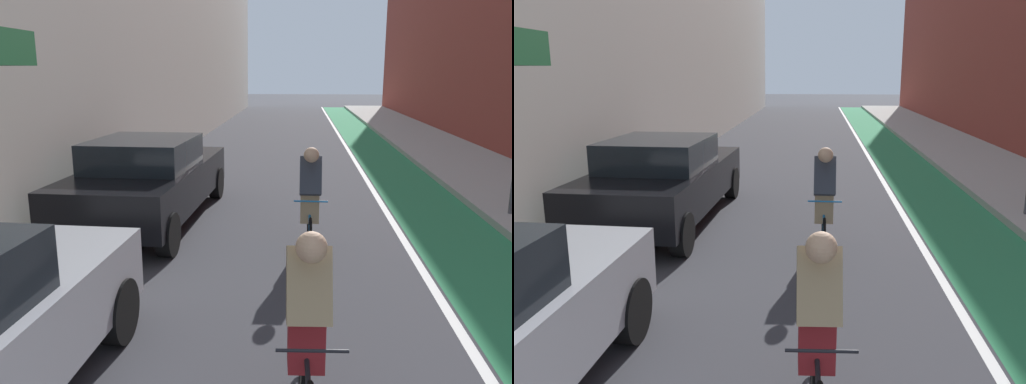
{
  "view_description": "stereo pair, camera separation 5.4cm",
  "coord_description": "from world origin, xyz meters",
  "views": [
    {
      "loc": [
        0.15,
        1.06,
        2.65
      ],
      "look_at": [
        -0.44,
        8.13,
        1.0
      ],
      "focal_mm": 36.12,
      "sensor_mm": 36.0,
      "label": 1
    },
    {
      "loc": [
        0.2,
        1.07,
        2.65
      ],
      "look_at": [
        -0.44,
        8.13,
        1.0
      ],
      "focal_mm": 36.12,
      "sensor_mm": 36.0,
      "label": 2
    }
  ],
  "objects": [
    {
      "name": "ground_plane",
      "position": [
        0.0,
        17.84,
        0.0
      ],
      "size": [
        96.1,
        96.1,
        0.0
      ],
      "primitive_type": "plane",
      "color": "#38383D"
    },
    {
      "name": "lane_divider_stripe",
      "position": [
        1.88,
        19.84,
        0.0
      ],
      "size": [
        0.12,
        43.68,
        0.0
      ],
      "primitive_type": "cube",
      "color": "white",
      "rests_on": "ground"
    },
    {
      "name": "cyclist_mid",
      "position": [
        0.33,
        8.59,
        0.81
      ],
      "size": [
        0.48,
        1.7,
        1.61
      ],
      "color": "black",
      "rests_on": "ground"
    },
    {
      "name": "sidewalk_right",
      "position": [
        5.02,
        19.84,
        0.07
      ],
      "size": [
        2.89,
        43.68,
        0.14
      ],
      "primitive_type": "cube",
      "color": "#A8A59E",
      "rests_on": "ground"
    },
    {
      "name": "bike_lane_paint",
      "position": [
        2.78,
        19.84,
        0.0
      ],
      "size": [
        1.6,
        43.68,
        0.0
      ],
      "primitive_type": "cube",
      "color": "#2D8451",
      "rests_on": "ground"
    },
    {
      "name": "parked_sedan_black",
      "position": [
        -2.53,
        9.93,
        0.79
      ],
      "size": [
        2.08,
        4.82,
        1.53
      ],
      "color": "black",
      "rests_on": "ground"
    },
    {
      "name": "cyclist_lead",
      "position": [
        0.24,
        4.57,
        0.81
      ],
      "size": [
        0.48,
        1.7,
        1.61
      ],
      "color": "black",
      "rests_on": "ground"
    }
  ]
}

